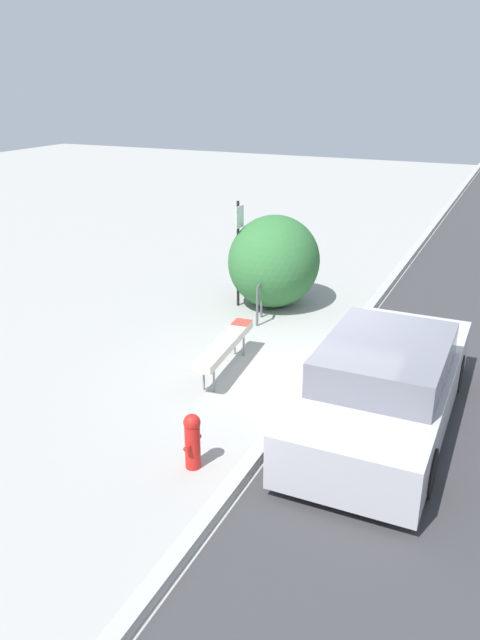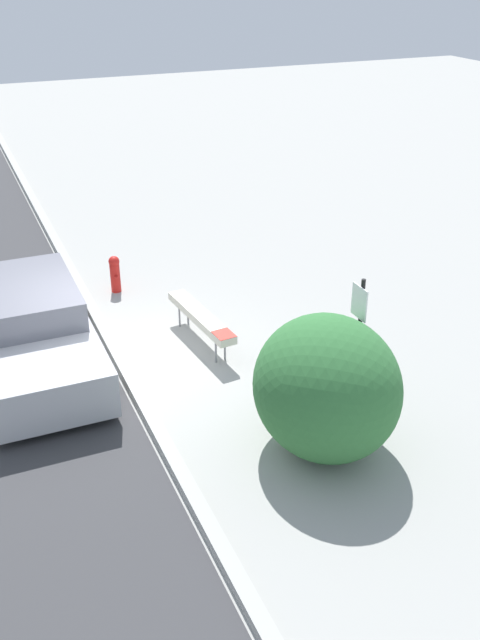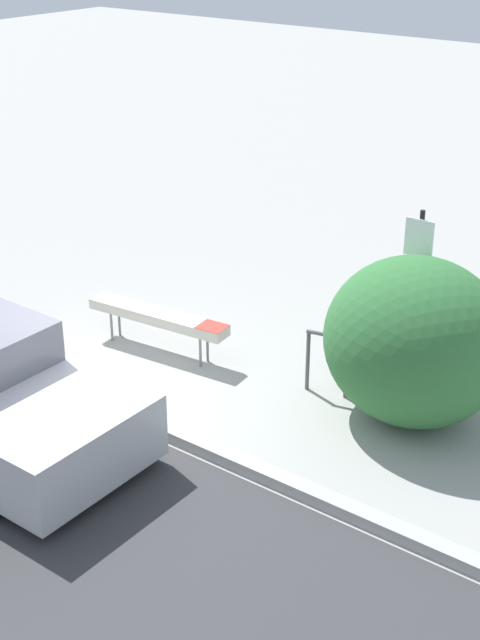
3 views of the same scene
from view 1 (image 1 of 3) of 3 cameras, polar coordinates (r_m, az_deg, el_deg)
The scene contains 8 objects.
ground_plane at distance 10.42m, azimuth 6.90°, elevation -5.60°, with size 60.00×60.00×0.00m, color #9E9E99.
curb at distance 10.39m, azimuth 6.91°, elevation -5.28°, with size 60.00×0.20×0.13m.
bench at distance 10.48m, azimuth -1.39°, elevation -2.25°, with size 2.12×0.52×0.59m.
bike_rack at distance 12.67m, azimuth 1.79°, elevation 1.99°, with size 0.55×0.17×0.83m.
sign_post at distance 13.34m, azimuth -0.14°, elevation 6.95°, with size 0.36×0.08×2.30m.
fire_hydrant at distance 8.06m, azimuth -4.37°, elevation -10.83°, with size 0.36×0.22×0.77m.
shrub_hedge at distance 13.51m, azimuth 3.13°, elevation 5.38°, with size 2.14×1.95×1.98m.
parked_car_near at distance 9.12m, azimuth 13.14°, elevation -5.75°, with size 4.76×1.85×1.34m.
Camera 1 is at (-8.90, -2.73, 4.69)m, focal length 35.00 mm.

